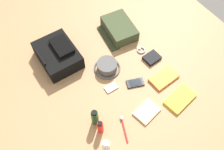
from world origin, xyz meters
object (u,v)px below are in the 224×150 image
object	(u,v)px
bucket_hat	(107,66)
paperback_novel	(180,99)
backpack	(58,55)
shampoo_bottle	(95,117)
wallet	(152,58)
cell_phone	(135,83)
sunscreen_spray	(100,127)
travel_guidebook	(164,78)
toothbrush	(124,127)
wristwatch	(141,50)
toiletry_pouch	(119,29)
notepad	(147,112)
media_player	(111,88)
toothpaste_tube	(106,147)

from	to	relation	value
bucket_hat	paperback_novel	size ratio (longest dim) A/B	0.85
backpack	shampoo_bottle	distance (m)	0.54
paperback_novel	wallet	distance (m)	0.36
bucket_hat	cell_phone	distance (m)	0.22
paperback_novel	cell_phone	world-z (taller)	paperback_novel
sunscreen_spray	shampoo_bottle	size ratio (longest dim) A/B	0.84
travel_guidebook	cell_phone	size ratio (longest dim) A/B	1.52
shampoo_bottle	toothbrush	size ratio (longest dim) A/B	0.91
travel_guidebook	cell_phone	world-z (taller)	travel_guidebook
paperback_novel	wristwatch	world-z (taller)	paperback_novel
toiletry_pouch	shampoo_bottle	xyz separation A→B (m)	(-0.51, 0.53, 0.03)
bucket_hat	toothbrush	size ratio (longest dim) A/B	1.14
bucket_hat	shampoo_bottle	distance (m)	0.40
backpack	sunscreen_spray	world-z (taller)	backpack
cell_phone	toothbrush	bearing A→B (deg)	130.66
sunscreen_spray	notepad	xyz separation A→B (m)	(-0.06, -0.30, -0.05)
paperback_novel	media_player	world-z (taller)	paperback_novel
paperback_novel	wristwatch	bearing A→B (deg)	-4.26
paperback_novel	travel_guidebook	xyz separation A→B (m)	(0.18, -0.02, -0.00)
toothbrush	media_player	bearing A→B (deg)	-18.66
toothbrush	toiletry_pouch	bearing A→B (deg)	-32.75
toiletry_pouch	wristwatch	bearing A→B (deg)	-171.56
toothbrush	paperback_novel	bearing A→B (deg)	-96.81
toothpaste_tube	wristwatch	world-z (taller)	toothpaste_tube
paperback_novel	cell_phone	bearing A→B (deg)	32.64
cell_phone	wallet	bearing A→B (deg)	-66.51
bucket_hat	wallet	distance (m)	0.33
bucket_hat	toothbrush	xyz separation A→B (m)	(-0.41, 0.15, -0.02)
wristwatch	toothbrush	world-z (taller)	toothbrush
sunscreen_spray	backpack	bearing A→B (deg)	-4.07
notepad	shampoo_bottle	bearing A→B (deg)	56.08
cell_phone	paperback_novel	bearing A→B (deg)	-147.36
toothpaste_tube	sunscreen_spray	xyz separation A→B (m)	(0.12, -0.04, -0.02)
cell_phone	wallet	world-z (taller)	wallet
toothpaste_tube	media_player	bearing A→B (deg)	-38.06
toothpaste_tube	cell_phone	bearing A→B (deg)	-56.81
wristwatch	media_player	bearing A→B (deg)	111.27
backpack	toothbrush	distance (m)	0.68
bucket_hat	wristwatch	world-z (taller)	bucket_hat
backpack	cell_phone	xyz separation A→B (m)	(-0.46, -0.33, -0.05)
sunscreen_spray	media_player	distance (m)	0.30
toiletry_pouch	sunscreen_spray	bearing A→B (deg)	136.97
bucket_hat	media_player	xyz separation A→B (m)	(-0.14, 0.06, -0.02)
toothpaste_tube	cell_phone	xyz separation A→B (m)	(0.27, -0.41, -0.07)
paperback_novel	media_player	size ratio (longest dim) A/B	2.56
shampoo_bottle	media_player	distance (m)	0.26
wristwatch	paperback_novel	bearing A→B (deg)	175.74
shampoo_bottle	notepad	size ratio (longest dim) A/B	0.98
toothpaste_tube	wristwatch	distance (m)	0.77
backpack	toiletry_pouch	size ratio (longest dim) A/B	1.08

